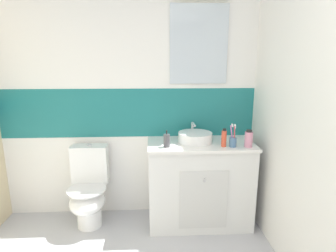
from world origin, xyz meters
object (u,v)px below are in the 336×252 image
object	(u,v)px
toilet	(89,190)
soap_dispenser	(167,141)
sink_basin	(195,137)
toothbrush_cup	(233,141)
deodorant_spray_can	(224,138)
mouthwash_bottle	(249,139)

from	to	relation	value
toilet	soap_dispenser	xyz separation A→B (m)	(0.77, -0.15, 0.54)
sink_basin	toothbrush_cup	bearing A→B (deg)	-28.34
deodorant_spray_can	soap_dispenser	bearing A→B (deg)	178.40
soap_dispenser	deodorant_spray_can	bearing A→B (deg)	-1.60
sink_basin	toilet	size ratio (longest dim) A/B	0.46
toothbrush_cup	toilet	bearing A→B (deg)	172.93
toilet	deodorant_spray_can	size ratio (longest dim) A/B	4.73
toilet	soap_dispenser	distance (m)	0.95
toothbrush_cup	sink_basin	bearing A→B (deg)	151.66
sink_basin	soap_dispenser	xyz separation A→B (m)	(-0.28, -0.15, 0.01)
mouthwash_bottle	toilet	bearing A→B (deg)	173.19
toothbrush_cup	soap_dispenser	distance (m)	0.61
deodorant_spray_can	mouthwash_bottle	bearing A→B (deg)	-5.40
mouthwash_bottle	soap_dispenser	bearing A→B (deg)	177.27
sink_basin	mouthwash_bottle	xyz separation A→B (m)	(0.46, -0.19, 0.02)
soap_dispenser	sink_basin	bearing A→B (deg)	27.70
toilet	soap_dispenser	size ratio (longest dim) A/B	5.01
sink_basin	soap_dispenser	distance (m)	0.32
toilet	mouthwash_bottle	xyz separation A→B (m)	(1.52, -0.18, 0.55)
mouthwash_bottle	deodorant_spray_can	world-z (taller)	deodorant_spray_can
toothbrush_cup	deodorant_spray_can	distance (m)	0.09
toothbrush_cup	soap_dispenser	size ratio (longest dim) A/B	1.34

